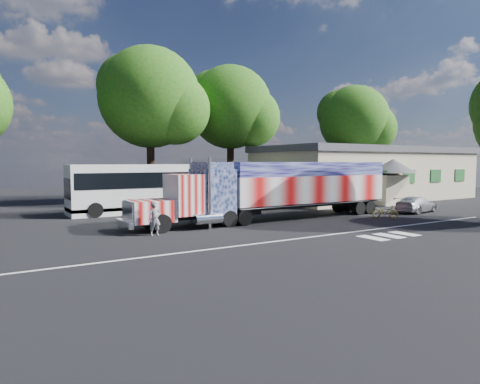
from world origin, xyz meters
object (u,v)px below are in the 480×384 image
parked_car (416,204)px  tree_far_ne (355,121)px  coach_bus (153,187)px  semi_truck (280,188)px  bicycle (385,211)px  tree_ne_a (232,108)px  woman (155,219)px  tree_n_mid (152,98)px

parked_car → tree_far_ne: (12.07, 17.39, 8.13)m
coach_bus → semi_truck: bearing=-57.9°
bicycle → semi_truck: bearing=123.8°
parked_car → tree_far_ne: bearing=-44.2°
tree_ne_a → woman: bearing=-130.9°
bicycle → tree_n_mid: bearing=87.6°
parked_car → tree_ne_a: (-5.43, 17.44, 8.53)m
semi_truck → woman: bearing=-170.3°
parked_car → woman: size_ratio=2.40×
parked_car → tree_ne_a: bearing=7.9°
tree_ne_a → tree_n_mid: bearing=-179.0°
coach_bus → tree_far_ne: 29.88m
woman → tree_ne_a: bearing=50.2°
parked_car → tree_n_mid: bearing=29.3°
woman → coach_bus: bearing=71.0°
semi_truck → woman: (-9.07, -1.55, -1.19)m
semi_truck → tree_n_mid: tree_n_mid is taller
tree_n_mid → bicycle: bearing=-63.0°
bicycle → tree_ne_a: tree_ne_a is taller
parked_car → tree_far_ne: 22.67m
tree_far_ne → tree_ne_a: (-17.50, 0.06, 0.40)m
coach_bus → parked_car: bearing=-33.6°
semi_truck → tree_far_ne: tree_far_ne is taller
parked_car → woman: bearing=78.6°
coach_bus → bicycle: (11.67, -11.72, -1.39)m
tree_far_ne → coach_bus: bearing=-166.9°
semi_truck → bicycle: 7.24m
tree_far_ne → tree_ne_a: bearing=179.8°
woman → tree_ne_a: (14.52, 16.74, 8.27)m
woman → tree_n_mid: bearing=71.0°
woman → tree_n_mid: tree_n_mid is taller
semi_truck → coach_bus: size_ratio=1.54×
bicycle → coach_bus: bearing=105.4°
woman → tree_far_ne: bearing=28.7°
semi_truck → bicycle: semi_truck is taller
parked_car → tree_ne_a: 20.16m
coach_bus → tree_ne_a: tree_ne_a is taller
woman → tree_far_ne: tree_far_ne is taller
semi_truck → parked_car: semi_truck is taller
bicycle → tree_ne_a: bearing=63.2°
coach_bus → tree_far_ne: size_ratio=0.94×
coach_bus → tree_n_mid: bearing=69.9°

